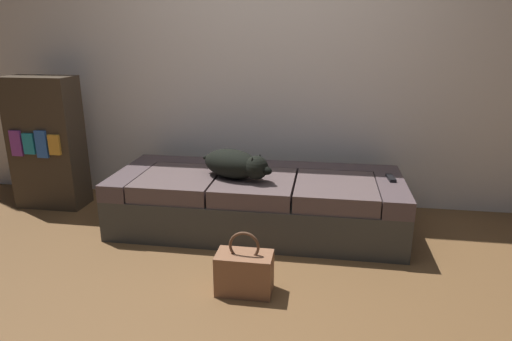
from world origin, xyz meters
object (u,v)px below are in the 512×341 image
at_px(tv_remote, 391,178).
at_px(bookshelf, 47,143).
at_px(couch, 257,202).
at_px(handbag, 244,272).
at_px(dog_dark, 236,164).

xyz_separation_m(tv_remote, bookshelf, (-2.78, 0.15, 0.12)).
height_order(couch, bookshelf, bookshelf).
xyz_separation_m(couch, tv_remote, (0.97, 0.05, 0.22)).
bearing_deg(couch, handbag, -85.70).
bearing_deg(tv_remote, dog_dark, -178.76).
distance_m(dog_dark, handbag, 0.92).
bearing_deg(bookshelf, dog_dark, -9.76).
height_order(couch, tv_remote, tv_remote).
bearing_deg(dog_dark, bookshelf, 170.24).
distance_m(tv_remote, handbag, 1.34).
bearing_deg(handbag, tv_remote, 46.20).
distance_m(couch, handbag, 0.90).
bearing_deg(tv_remote, handbag, -139.84).
bearing_deg(tv_remote, bookshelf, 170.95).
height_order(dog_dark, handbag, dog_dark).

